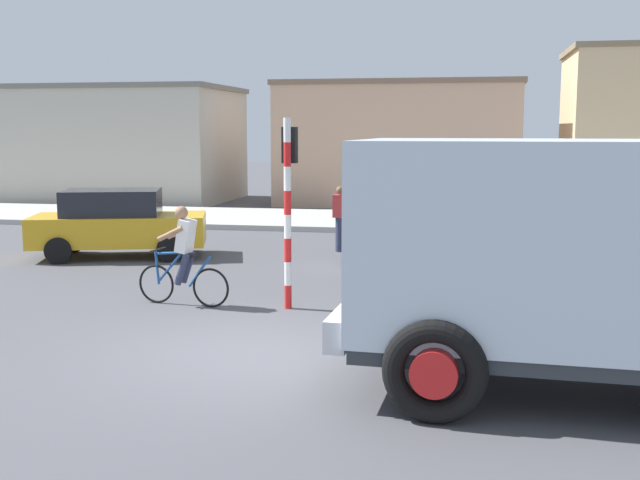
{
  "coord_description": "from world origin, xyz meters",
  "views": [
    {
      "loc": [
        3.01,
        -10.14,
        3.03
      ],
      "look_at": [
        0.58,
        2.5,
        1.2
      ],
      "focal_mm": 44.28,
      "sensor_mm": 36.0,
      "label": 1
    }
  ],
  "objects_px": {
    "cyclist": "(183,256)",
    "car_white_mid": "(117,223)",
    "traffic_light_pole": "(289,186)",
    "car_red_near": "(435,229)",
    "truck_foreground": "(590,251)",
    "pedestrian_near_kerb": "(340,218)"
  },
  "relations": [
    {
      "from": "truck_foreground",
      "to": "pedestrian_near_kerb",
      "type": "distance_m",
      "value": 10.95
    },
    {
      "from": "car_white_mid",
      "to": "pedestrian_near_kerb",
      "type": "distance_m",
      "value": 5.35
    },
    {
      "from": "traffic_light_pole",
      "to": "car_red_near",
      "type": "height_order",
      "value": "traffic_light_pole"
    },
    {
      "from": "pedestrian_near_kerb",
      "to": "truck_foreground",
      "type": "bearing_deg",
      "value": -65.76
    },
    {
      "from": "truck_foreground",
      "to": "car_white_mid",
      "type": "distance_m",
      "value": 12.55
    },
    {
      "from": "truck_foreground",
      "to": "cyclist",
      "type": "height_order",
      "value": "truck_foreground"
    },
    {
      "from": "cyclist",
      "to": "car_red_near",
      "type": "relative_size",
      "value": 0.4
    },
    {
      "from": "traffic_light_pole",
      "to": "pedestrian_near_kerb",
      "type": "xyz_separation_m",
      "value": [
        -0.16,
        6.24,
        -1.22
      ]
    },
    {
      "from": "truck_foreground",
      "to": "car_red_near",
      "type": "distance_m",
      "value": 8.71
    },
    {
      "from": "car_red_near",
      "to": "pedestrian_near_kerb",
      "type": "xyz_separation_m",
      "value": [
        -2.39,
        1.55,
        0.03
      ]
    },
    {
      "from": "traffic_light_pole",
      "to": "car_white_mid",
      "type": "distance_m",
      "value": 6.93
    },
    {
      "from": "cyclist",
      "to": "car_red_near",
      "type": "distance_m",
      "value": 6.34
    },
    {
      "from": "truck_foreground",
      "to": "car_white_mid",
      "type": "relative_size",
      "value": 1.28
    },
    {
      "from": "car_white_mid",
      "to": "traffic_light_pole",
      "type": "bearing_deg",
      "value": -40.44
    },
    {
      "from": "traffic_light_pole",
      "to": "car_white_mid",
      "type": "bearing_deg",
      "value": 139.56
    },
    {
      "from": "car_red_near",
      "to": "pedestrian_near_kerb",
      "type": "bearing_deg",
      "value": 147.13
    },
    {
      "from": "cyclist",
      "to": "car_red_near",
      "type": "height_order",
      "value": "cyclist"
    },
    {
      "from": "truck_foreground",
      "to": "cyclist",
      "type": "xyz_separation_m",
      "value": [
        -6.14,
        3.53,
        -0.8
      ]
    },
    {
      "from": "truck_foreground",
      "to": "pedestrian_near_kerb",
      "type": "height_order",
      "value": "truck_foreground"
    },
    {
      "from": "traffic_light_pole",
      "to": "pedestrian_near_kerb",
      "type": "height_order",
      "value": "traffic_light_pole"
    },
    {
      "from": "cyclist",
      "to": "car_white_mid",
      "type": "relative_size",
      "value": 0.4
    },
    {
      "from": "cyclist",
      "to": "car_red_near",
      "type": "xyz_separation_m",
      "value": [
        4.04,
        4.88,
        -0.05
      ]
    }
  ]
}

